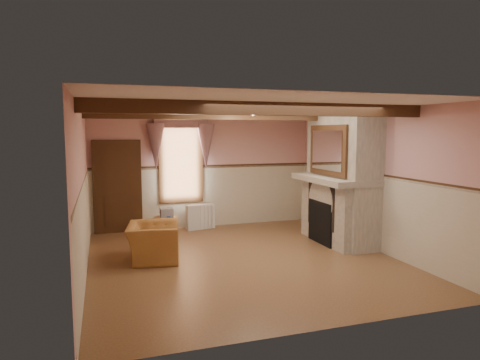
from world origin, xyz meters
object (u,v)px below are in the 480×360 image
object	(u,v)px
mantel_clock	(316,169)
armchair	(153,242)
bowl	(331,174)
radiator	(200,217)
side_table	(165,230)
oil_lamp	(327,168)

from	to	relation	value
mantel_clock	armchair	bearing A→B (deg)	-166.28
bowl	armchair	bearing A→B (deg)	-176.07
radiator	side_table	bearing A→B (deg)	-143.41
armchair	oil_lamp	distance (m)	4.04
armchair	side_table	world-z (taller)	armchair
bowl	mantel_clock	distance (m)	0.67
radiator	mantel_clock	size ratio (longest dim) A/B	2.92
armchair	radiator	bearing A→B (deg)	-22.22
armchair	bowl	world-z (taller)	bowl
radiator	bowl	size ratio (longest dim) A/B	2.11
bowl	oil_lamp	size ratio (longest dim) A/B	1.19
oil_lamp	armchair	bearing A→B (deg)	-173.22
mantel_clock	oil_lamp	xyz separation A→B (m)	(0.00, -0.48, 0.04)
armchair	radiator	distance (m)	2.62
armchair	radiator	size ratio (longest dim) A/B	1.49
armchair	mantel_clock	world-z (taller)	mantel_clock
oil_lamp	radiator	bearing A→B (deg)	143.94
side_table	radiator	bearing A→B (deg)	45.72
armchair	mantel_clock	xyz separation A→B (m)	(3.82, 0.93, 1.18)
armchair	bowl	bearing A→B (deg)	-76.45
mantel_clock	oil_lamp	size ratio (longest dim) A/B	0.86
bowl	mantel_clock	world-z (taller)	mantel_clock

